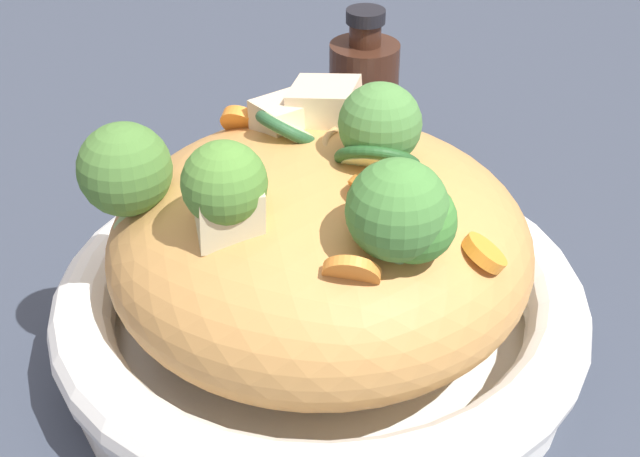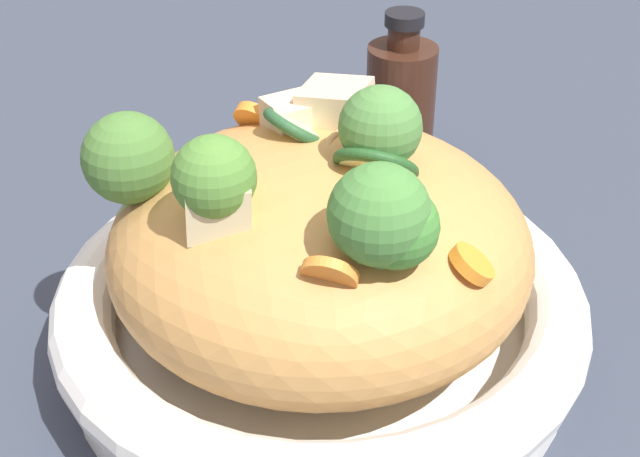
% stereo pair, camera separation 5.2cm
% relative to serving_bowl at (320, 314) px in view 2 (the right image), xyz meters
% --- Properties ---
extents(ground_plane, '(3.00, 3.00, 0.00)m').
position_rel_serving_bowl_xyz_m(ground_plane, '(0.00, 0.00, -0.03)').
color(ground_plane, '#333A48').
extents(serving_bowl, '(0.31, 0.31, 0.06)m').
position_rel_serving_bowl_xyz_m(serving_bowl, '(0.00, 0.00, 0.00)').
color(serving_bowl, white).
rests_on(serving_bowl, ground_plane).
extents(noodle_heap, '(0.24, 0.24, 0.12)m').
position_rel_serving_bowl_xyz_m(noodle_heap, '(0.00, -0.00, 0.05)').
color(noodle_heap, '#C38A49').
rests_on(noodle_heap, serving_bowl).
extents(broccoli_florets, '(0.21, 0.16, 0.08)m').
position_rel_serving_bowl_xyz_m(broccoli_florets, '(-0.01, 0.04, 0.11)').
color(broccoli_florets, '#9FBC77').
rests_on(broccoli_florets, serving_bowl).
extents(carrot_coins, '(0.20, 0.10, 0.04)m').
position_rel_serving_bowl_xyz_m(carrot_coins, '(-0.03, 0.01, 0.10)').
color(carrot_coins, orange).
rests_on(carrot_coins, serving_bowl).
extents(zucchini_slices, '(0.11, 0.06, 0.04)m').
position_rel_serving_bowl_xyz_m(zucchini_slices, '(-0.00, -0.01, 0.11)').
color(zucchini_slices, beige).
rests_on(zucchini_slices, serving_bowl).
extents(chicken_chunks, '(0.09, 0.15, 0.04)m').
position_rel_serving_bowl_xyz_m(chicken_chunks, '(0.02, 0.00, 0.11)').
color(chicken_chunks, beige).
rests_on(chicken_chunks, serving_bowl).
extents(soy_sauce_bottle, '(0.05, 0.05, 0.13)m').
position_rel_serving_bowl_xyz_m(soy_sauce_bottle, '(0.14, -0.20, 0.02)').
color(soy_sauce_bottle, '#381E14').
rests_on(soy_sauce_bottle, ground_plane).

